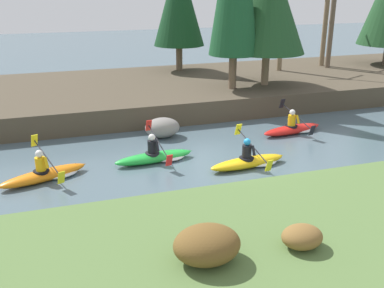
# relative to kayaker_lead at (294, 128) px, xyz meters

# --- Properties ---
(ground_plane) EXTENTS (90.00, 90.00, 0.00)m
(ground_plane) POSITION_rel_kayaker_lead_xyz_m (-3.57, -2.37, -0.20)
(ground_plane) COLOR #4C606B
(riverbank_near) EXTENTS (44.00, 5.73, 0.78)m
(riverbank_near) POSITION_rel_kayaker_lead_xyz_m (-3.57, -8.00, 0.19)
(riverbank_near) COLOR #56753D
(riverbank_near) RESTS_ON ground
(riverbank_far) EXTENTS (44.00, 8.99, 0.97)m
(riverbank_far) POSITION_rel_kayaker_lead_xyz_m (-3.57, 6.73, 0.29)
(riverbank_far) COLOR #4C4233
(riverbank_far) RESTS_ON ground
(conifer_tree_left) EXTENTS (2.81, 2.81, 6.24)m
(conifer_tree_left) POSITION_rel_kayaker_lead_xyz_m (-1.96, 9.54, 4.58)
(conifer_tree_left) COLOR brown
(conifer_tree_left) RESTS_ON riverbank_far
(conifer_tree_centre) EXTENTS (3.59, 3.59, 6.11)m
(conifer_tree_centre) POSITION_rel_kayaker_lead_xyz_m (0.92, 4.55, 4.60)
(conifer_tree_centre) COLOR #7A664C
(conifer_tree_centre) RESTS_ON riverbank_far
(bare_tree_upstream) EXTENTS (3.47, 3.43, 6.29)m
(bare_tree_upstream) POSITION_rel_kayaker_lead_xyz_m (3.45, 7.77, 3.74)
(bare_tree_upstream) COLOR #7A664C
(bare_tree_upstream) RESTS_ON riverbank_far
(bare_tree_mid_upstream) EXTENTS (4.33, 4.28, 7.93)m
(bare_tree_mid_upstream) POSITION_rel_kayaker_lead_xyz_m (6.60, 7.70, 4.50)
(bare_tree_mid_upstream) COLOR brown
(bare_tree_mid_upstream) RESTS_ON riverbank_far
(bare_tree_mid_downstream) EXTENTS (2.95, 2.92, 5.30)m
(bare_tree_mid_downstream) POSITION_rel_kayaker_lead_xyz_m (6.63, 8.36, 3.27)
(bare_tree_mid_downstream) COLOR #7A664C
(bare_tree_mid_downstream) RESTS_ON riverbank_far
(shrub_clump_second) EXTENTS (1.28, 1.07, 0.70)m
(shrub_clump_second) POSITION_rel_kayaker_lead_xyz_m (-6.72, -8.23, 0.93)
(shrub_clump_second) COLOR brown
(shrub_clump_second) RESTS_ON riverbank_near
(shrub_clump_third) EXTENTS (0.84, 0.70, 0.46)m
(shrub_clump_third) POSITION_rel_kayaker_lead_xyz_m (-4.78, -8.37, 0.81)
(shrub_clump_third) COLOR brown
(shrub_clump_third) RESTS_ON riverbank_near
(kayaker_lead) EXTENTS (2.80, 2.07, 1.20)m
(kayaker_lead) POSITION_rel_kayaker_lead_xyz_m (0.00, 0.00, 0.00)
(kayaker_lead) COLOR red
(kayaker_lead) RESTS_ON ground
(kayaker_middle) EXTENTS (2.80, 2.07, 1.20)m
(kayaker_middle) POSITION_rel_kayaker_lead_xyz_m (-3.16, -2.63, 0.00)
(kayaker_middle) COLOR yellow
(kayaker_middle) RESTS_ON ground
(kayaker_trailing) EXTENTS (2.79, 2.07, 1.20)m
(kayaker_trailing) POSITION_rel_kayaker_lead_xyz_m (-5.97, -1.24, 0.00)
(kayaker_trailing) COLOR green
(kayaker_trailing) RESTS_ON ground
(kayaker_far_back) EXTENTS (2.74, 2.00, 1.20)m
(kayaker_far_back) POSITION_rel_kayaker_lead_xyz_m (-9.53, -1.62, 0.00)
(kayaker_far_back) COLOR orange
(kayaker_far_back) RESTS_ON ground
(boulder_midstream) EXTENTS (1.36, 1.07, 0.77)m
(boulder_midstream) POSITION_rel_kayaker_lead_xyz_m (-5.15, 1.18, 0.19)
(boulder_midstream) COLOR gray
(boulder_midstream) RESTS_ON ground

